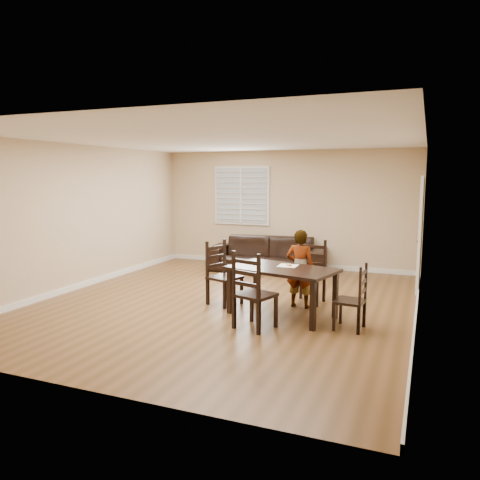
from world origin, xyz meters
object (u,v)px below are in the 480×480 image
object	(u,v)px
child	(300,269)
chair_left	(219,275)
dining_table	(282,273)
chair_right	(358,301)
donut	(289,265)
chair_far	(249,295)
chair_near	(311,273)
sofa	(267,254)

from	to	relation	value
child	chair_left	bearing A→B (deg)	12.28
chair_left	dining_table	bearing A→B (deg)	-84.50
chair_right	donut	size ratio (longest dim) A/B	10.22
chair_left	chair_right	xyz separation A→B (m)	(2.35, -0.57, -0.06)
chair_left	donut	size ratio (longest dim) A/B	11.72
dining_table	chair_right	distance (m)	1.22
chair_far	donut	distance (m)	1.07
chair_near	donut	size ratio (longest dim) A/B	11.71
chair_near	chair_far	distance (m)	1.87
child	sofa	xyz separation A→B (m)	(-1.43, 2.62, -0.26)
donut	sofa	size ratio (longest dim) A/B	0.03
chair_far	chair_right	bearing A→B (deg)	-140.70
dining_table	child	world-z (taller)	child
dining_table	chair_near	size ratio (longest dim) A/B	1.66
dining_table	chair_right	bearing A→B (deg)	0.84
chair_far	chair_left	size ratio (longest dim) A/B	1.04
chair_near	child	size ratio (longest dim) A/B	0.83
dining_table	chair_left	size ratio (longest dim) A/B	1.66
dining_table	donut	world-z (taller)	donut
chair_near	chair_left	distance (m)	1.56
chair_left	chair_right	distance (m)	2.42
chair_near	chair_far	size ratio (longest dim) A/B	0.96
chair_far	sofa	world-z (taller)	chair_far
chair_right	sofa	bearing A→B (deg)	-139.70
chair_left	sofa	world-z (taller)	chair_left
child	donut	world-z (taller)	child
dining_table	donut	xyz separation A→B (m)	(0.06, 0.17, 0.11)
chair_far	chair_right	distance (m)	1.49
donut	dining_table	bearing A→B (deg)	-110.07
chair_far	sofa	distance (m)	4.15
chair_near	chair_left	bearing A→B (deg)	-148.63
chair_far	donut	bearing A→B (deg)	-88.13
child	sofa	bearing A→B (deg)	-60.00
sofa	dining_table	bearing A→B (deg)	-74.61
chair_right	sofa	size ratio (longest dim) A/B	0.36
chair_left	sofa	distance (m)	2.88
chair_left	sofa	bearing A→B (deg)	22.26
chair_far	child	size ratio (longest dim) A/B	0.87
chair_near	chair_far	xyz separation A→B (m)	(-0.43, -1.82, 0.02)
chair_right	chair_left	bearing A→B (deg)	-98.97
chair_far	chair_right	world-z (taller)	chair_far
chair_far	child	bearing A→B (deg)	-86.91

